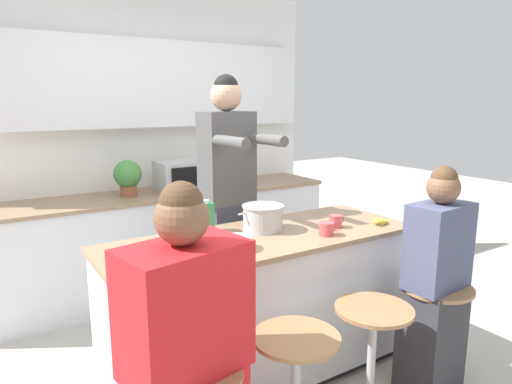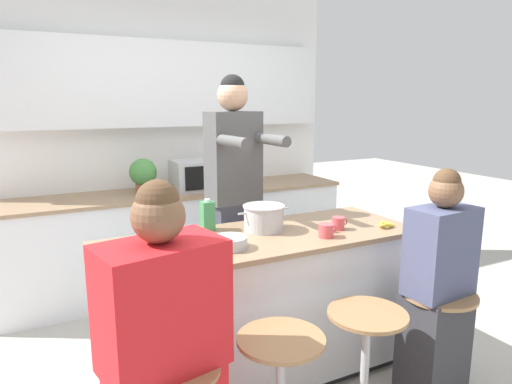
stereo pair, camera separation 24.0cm
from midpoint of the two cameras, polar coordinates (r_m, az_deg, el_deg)
ground_plane at (r=3.08m, az=-1.64°, el=-21.79°), size 16.00×16.00×0.00m
wall_back at (r=4.31m, az=-14.82°, el=9.15°), size 3.30×0.22×2.70m
back_counter at (r=4.21m, az=-12.81°, el=-5.97°), size 3.07×0.63×0.89m
kitchen_island at (r=2.85m, az=-1.70°, el=-14.09°), size 1.91×0.71×0.90m
bar_stool_center_right at (r=2.57m, az=11.51°, el=-19.58°), size 0.40×0.40×0.65m
bar_stool_rightmost at (r=2.91m, az=19.07°, el=-16.12°), size 0.40×0.40×0.65m
person_cooking at (r=3.19m, az=-5.67°, el=-2.03°), size 0.37×0.58×1.86m
person_wrapped_blanket at (r=1.95m, az=-12.41°, el=-20.72°), size 0.52×0.37×1.40m
person_seated_near at (r=2.80m, az=19.15°, el=-11.86°), size 0.38×0.28×1.34m
cooking_pot at (r=2.78m, az=-1.60°, el=-3.24°), size 0.34×0.26×0.16m
fruit_bowl at (r=2.46m, az=-5.52°, el=-6.43°), size 0.19×0.19×0.06m
coffee_cup_near at (r=2.70m, az=6.28°, el=-4.63°), size 0.12×0.09×0.08m
coffee_cup_far at (r=2.87m, az=7.59°, el=-3.68°), size 0.11×0.08×0.08m
banana_bunch at (r=2.99m, az=13.06°, el=-3.64°), size 0.14×0.10×0.04m
juice_carton at (r=2.78m, az=-8.69°, el=-3.11°), size 0.07×0.07×0.20m
microwave at (r=4.10m, az=-10.41°, el=2.02°), size 0.50×0.34×0.27m
potted_plant at (r=3.98m, az=-17.42°, el=1.93°), size 0.23×0.23×0.30m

